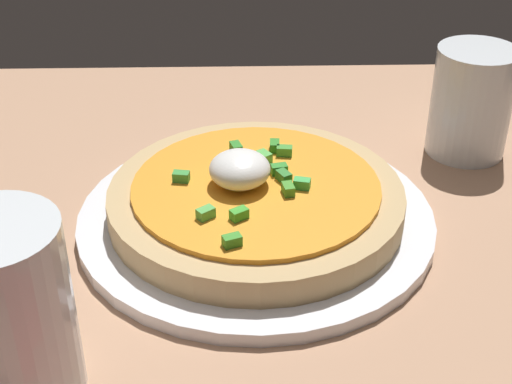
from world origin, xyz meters
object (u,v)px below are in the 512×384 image
cup_far (471,106)px  cup_near (9,321)px  plate (256,219)px  pizza (255,198)px

cup_far → cup_near: bearing=40.2°
plate → pizza: pizza is taller
plate → pizza: (0.05, -0.01, 1.97)cm
cup_far → pizza: bearing=30.7°
pizza → cup_near: (14.62, 17.39, 2.92)cm
pizza → cup_near: 22.90cm
cup_near → cup_far: size_ratio=1.19×
pizza → plate: bearing=171.8°
plate → cup_far: 23.61cm
pizza → cup_near: size_ratio=1.96×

